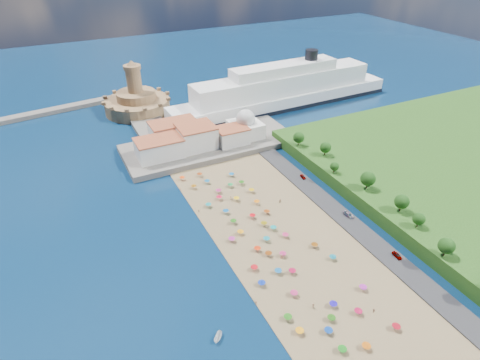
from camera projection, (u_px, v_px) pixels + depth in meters
ground at (260, 231)px, 153.19m from camera, size 700.00×700.00×0.00m
terrace at (210, 144)px, 211.56m from camera, size 90.00×36.00×3.00m
jetty at (151, 128)px, 230.04m from camera, size 18.00×70.00×2.40m
waterfront_buildings at (185, 138)px, 203.76m from camera, size 57.00×29.00×11.00m
domed_building at (246, 126)px, 213.57m from camera, size 16.00×16.00×15.00m
fortress at (137, 102)px, 249.90m from camera, size 40.00×40.00×32.40m
cruise_ship at (283, 91)px, 256.82m from camera, size 153.86×27.08×33.50m
beach_parasols at (268, 241)px, 145.41m from camera, size 32.09×117.32×2.20m
beachgoers at (261, 226)px, 154.30m from camera, size 35.64×89.86×1.87m
parked_cars at (350, 216)px, 159.21m from camera, size 2.59×62.55×1.40m
hillside_trees at (374, 187)px, 160.66m from camera, size 12.33×110.81×7.91m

